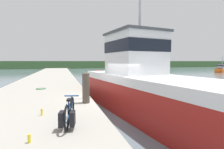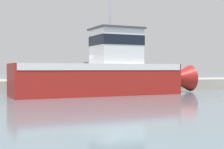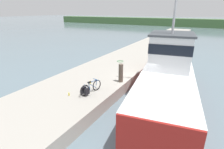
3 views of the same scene
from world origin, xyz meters
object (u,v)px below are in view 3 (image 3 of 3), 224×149
Objects in this scene: fishing_boat_main at (167,77)px; bicycle_touring at (89,88)px; mooring_post at (121,73)px; water_bottle_on_curb at (90,82)px; water_bottle_by_bike at (69,94)px.

fishing_boat_main reaches higher than bicycle_touring.
fishing_boat_main reaches higher than mooring_post.
mooring_post reaches higher than water_bottle_on_curb.
water_bottle_on_curb is (0.05, 2.05, 0.01)m from water_bottle_by_bike.
water_bottle_on_curb is at bearing -141.05° from mooring_post.
water_bottle_on_curb is at bearing 134.73° from bicycle_touring.
water_bottle_on_curb reaches higher than water_bottle_by_bike.
bicycle_touring is 8.58× the size of water_bottle_by_bike.
water_bottle_by_bike is (-0.89, -0.80, -0.25)m from bicycle_touring.
fishing_boat_main is at bearing 13.23° from mooring_post.
bicycle_touring is 1.52m from water_bottle_on_curb.
mooring_post is at bearing 63.18° from water_bottle_by_bike.
bicycle_touring is 2.74m from mooring_post.
water_bottle_by_bike is at bearing -148.00° from fishing_boat_main.
water_bottle_by_bike is 0.87× the size of water_bottle_on_curb.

